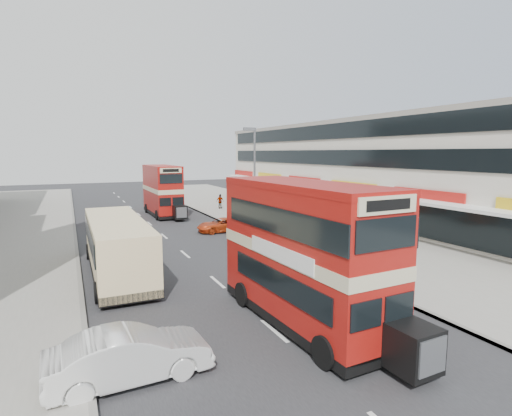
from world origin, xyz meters
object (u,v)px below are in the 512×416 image
car_left_front (130,355)px  pedestrian_near (285,227)px  bus_second (162,190)px  car_right_a (266,238)px  car_right_b (222,225)px  cyclist (232,226)px  pedestrian_far (220,201)px  coach (117,244)px  street_lamp (254,172)px  bus_main (304,253)px

car_left_front → pedestrian_near: (12.46, 13.77, 0.28)m
bus_second → car_right_a: bearing=100.2°
car_right_b → cyclist: 1.35m
car_right_a → bus_second: bearing=-164.0°
car_left_front → car_right_a: bearing=-42.0°
pedestrian_far → car_right_a: bearing=-110.4°
car_left_front → cyclist: (9.95, 17.60, -0.05)m
coach → pedestrian_near: 12.11m
street_lamp → coach: 13.04m
bus_second → pedestrian_far: bearing=-168.8°
car_right_a → coach: bearing=-72.1°
bus_main → pedestrian_far: bearing=-106.9°
street_lamp → pedestrian_near: size_ratio=4.74×
bus_main → cyclist: bearing=-105.3°
coach → car_right_b: size_ratio=2.56×
bus_second → coach: 19.99m
bus_main → car_left_front: bus_main is taller
car_left_front → cyclist: bearing=-32.1°
bus_second → pedestrian_far: 6.90m
car_right_a → pedestrian_far: size_ratio=2.68×
car_right_a → pedestrian_far: (3.34, 18.14, 0.32)m
car_right_a → car_right_b: bearing=-167.7°
car_left_front → street_lamp: bearing=-36.7°
pedestrian_near → cyclist: 4.59m
bus_second → car_right_a: bus_second is taller
car_right_b → pedestrian_far: (4.14, 11.88, 0.38)m
bus_main → coach: (-5.49, 9.24, -1.08)m
street_lamp → bus_second: 13.25m
car_right_a → bus_main: bearing=-14.6°
pedestrian_near → pedestrian_far: pedestrian_near is taller
coach → cyclist: coach is taller
pedestrian_near → car_right_a: bearing=16.0°
bus_main → pedestrian_near: (6.15, 12.54, -1.66)m
bus_main → cyclist: (3.64, 16.37, -1.99)m
car_right_a → cyclist: (-0.45, 4.95, 0.07)m
bus_second → car_left_front: size_ratio=1.98×
bus_second → car_left_front: (-7.18, -29.41, -1.81)m
bus_main → cyclist: size_ratio=4.53×
bus_main → car_right_a: 12.30m
car_left_front → pedestrian_near: size_ratio=2.59×
car_right_a → pedestrian_near: 2.37m
street_lamp → cyclist: (-1.62, 0.50, -4.11)m
bus_second → cyclist: bearing=102.5°
car_right_b → bus_second: bearing=-167.8°
street_lamp → bus_second: street_lamp is taller
car_right_a → street_lamp: bearing=170.4°
coach → car_right_b: (8.80, 8.43, -1.04)m
car_right_a → pedestrian_far: pedestrian_far is taller
pedestrian_near → cyclist: bearing=-69.4°
street_lamp → pedestrian_far: street_lamp is taller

